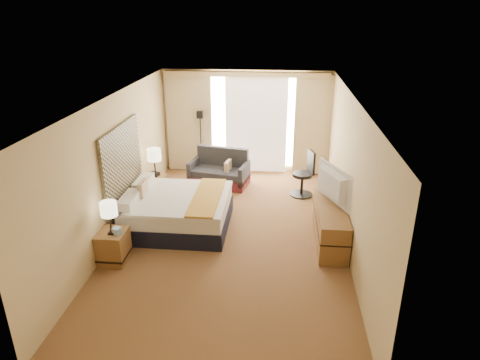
# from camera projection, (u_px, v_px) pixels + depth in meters

# --- Properties ---
(floor) EXTENTS (4.20, 7.00, 0.02)m
(floor) POSITION_uv_depth(u_px,v_px,m) (231.00, 235.00, 8.11)
(floor) COLOR #572018
(floor) RESTS_ON ground
(ceiling) EXTENTS (4.20, 7.00, 0.02)m
(ceiling) POSITION_uv_depth(u_px,v_px,m) (230.00, 99.00, 7.13)
(ceiling) COLOR silver
(ceiling) RESTS_ON wall_back
(wall_back) EXTENTS (4.20, 0.02, 2.60)m
(wall_back) POSITION_uv_depth(u_px,v_px,m) (246.00, 122.00, 10.84)
(wall_back) COLOR tan
(wall_back) RESTS_ON ground
(wall_front) EXTENTS (4.20, 0.02, 2.60)m
(wall_front) POSITION_uv_depth(u_px,v_px,m) (190.00, 293.00, 4.39)
(wall_front) COLOR tan
(wall_front) RESTS_ON ground
(wall_left) EXTENTS (0.02, 7.00, 2.60)m
(wall_left) POSITION_uv_depth(u_px,v_px,m) (116.00, 167.00, 7.80)
(wall_left) COLOR tan
(wall_left) RESTS_ON ground
(wall_right) EXTENTS (0.02, 7.00, 2.60)m
(wall_right) POSITION_uv_depth(u_px,v_px,m) (350.00, 175.00, 7.43)
(wall_right) COLOR tan
(wall_right) RESTS_ON ground
(headboard) EXTENTS (0.06, 1.85, 1.50)m
(headboard) POSITION_uv_depth(u_px,v_px,m) (122.00, 165.00, 7.99)
(headboard) COLOR black
(headboard) RESTS_ON wall_left
(nightstand_left) EXTENTS (0.45, 0.52, 0.55)m
(nightstand_left) POSITION_uv_depth(u_px,v_px,m) (113.00, 246.00, 7.20)
(nightstand_left) COLOR olive
(nightstand_left) RESTS_ON floor
(nightstand_right) EXTENTS (0.45, 0.52, 0.55)m
(nightstand_right) POSITION_uv_depth(u_px,v_px,m) (155.00, 188.00, 9.51)
(nightstand_right) COLOR olive
(nightstand_right) RESTS_ON floor
(media_dresser) EXTENTS (0.50, 1.80, 0.70)m
(media_dresser) POSITION_uv_depth(u_px,v_px,m) (330.00, 223.00, 7.81)
(media_dresser) COLOR olive
(media_dresser) RESTS_ON floor
(window) EXTENTS (2.30, 0.02, 2.30)m
(window) POSITION_uv_depth(u_px,v_px,m) (256.00, 122.00, 10.78)
(window) COLOR white
(window) RESTS_ON wall_back
(curtains) EXTENTS (4.12, 0.19, 2.56)m
(curtains) POSITION_uv_depth(u_px,v_px,m) (246.00, 119.00, 10.70)
(curtains) COLOR beige
(curtains) RESTS_ON floor
(bed) EXTENTS (1.93, 1.76, 0.94)m
(bed) POSITION_uv_depth(u_px,v_px,m) (178.00, 211.00, 8.31)
(bed) COLOR black
(bed) RESTS_ON floor
(loveseat) EXTENTS (1.50, 1.00, 0.86)m
(loveseat) POSITION_uv_depth(u_px,v_px,m) (220.00, 173.00, 10.34)
(loveseat) COLOR #50171A
(loveseat) RESTS_ON floor
(floor_lamp) EXTENTS (0.20, 0.20, 1.60)m
(floor_lamp) POSITION_uv_depth(u_px,v_px,m) (200.00, 130.00, 10.80)
(floor_lamp) COLOR black
(floor_lamp) RESTS_ON floor
(desk_chair) EXTENTS (0.52, 0.52, 1.06)m
(desk_chair) POSITION_uv_depth(u_px,v_px,m) (305.00, 176.00, 9.66)
(desk_chair) COLOR black
(desk_chair) RESTS_ON floor
(lamp_left) EXTENTS (0.27, 0.27, 0.57)m
(lamp_left) POSITION_uv_depth(u_px,v_px,m) (109.00, 210.00, 6.87)
(lamp_left) COLOR black
(lamp_left) RESTS_ON nightstand_left
(lamp_right) EXTENTS (0.30, 0.30, 0.64)m
(lamp_right) POSITION_uv_depth(u_px,v_px,m) (154.00, 155.00, 9.22)
(lamp_right) COLOR black
(lamp_right) RESTS_ON nightstand_right
(tissue_box) EXTENTS (0.16, 0.16, 0.11)m
(tissue_box) POSITION_uv_depth(u_px,v_px,m) (117.00, 231.00, 7.02)
(tissue_box) COLOR #83A5CB
(tissue_box) RESTS_ON nightstand_left
(telephone) EXTENTS (0.24, 0.22, 0.08)m
(telephone) POSITION_uv_depth(u_px,v_px,m) (154.00, 174.00, 9.45)
(telephone) COLOR black
(telephone) RESTS_ON nightstand_right
(television) EXTENTS (0.62, 1.11, 0.67)m
(television) POSITION_uv_depth(u_px,v_px,m) (329.00, 185.00, 7.70)
(television) COLOR black
(television) RESTS_ON media_dresser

